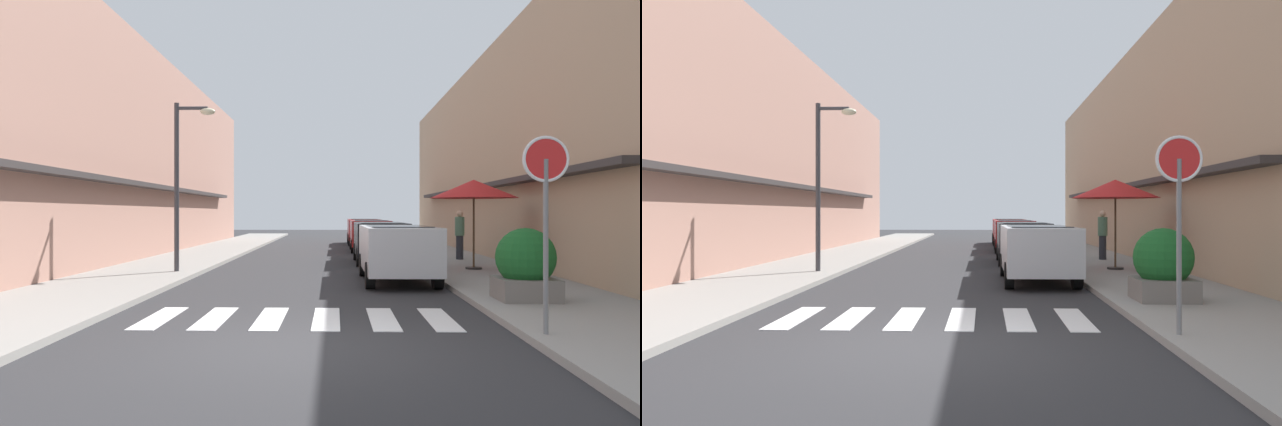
% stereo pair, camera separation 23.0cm
% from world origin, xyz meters
% --- Properties ---
extents(ground_plane, '(82.15, 82.15, 0.00)m').
position_xyz_m(ground_plane, '(0.00, 14.94, 0.00)').
color(ground_plane, '#2B2B2D').
extents(sidewalk_left, '(3.20, 52.28, 0.12)m').
position_xyz_m(sidewalk_left, '(-4.88, 14.94, 0.06)').
color(sidewalk_left, gray).
rests_on(sidewalk_left, ground_plane).
extents(sidewalk_right, '(3.20, 52.28, 0.12)m').
position_xyz_m(sidewalk_right, '(4.88, 14.94, 0.06)').
color(sidewalk_right, gray).
rests_on(sidewalk_right, ground_plane).
extents(building_row_left, '(5.50, 35.61, 8.28)m').
position_xyz_m(building_row_left, '(-8.97, 15.80, 4.14)').
color(building_row_left, '#A87A6B').
rests_on(building_row_left, ground_plane).
extents(building_row_right, '(5.50, 35.61, 8.13)m').
position_xyz_m(building_row_right, '(8.97, 15.80, 4.06)').
color(building_row_right, tan).
rests_on(building_row_right, ground_plane).
extents(crosswalk, '(5.20, 2.20, 0.01)m').
position_xyz_m(crosswalk, '(-0.00, 2.16, 0.01)').
color(crosswalk, silver).
rests_on(crosswalk, ground_plane).
extents(parked_car_near, '(1.84, 4.42, 1.47)m').
position_xyz_m(parked_car_near, '(2.23, 7.57, 0.92)').
color(parked_car_near, silver).
rests_on(parked_car_near, ground_plane).
extents(parked_car_mid, '(1.82, 4.11, 1.47)m').
position_xyz_m(parked_car_mid, '(2.23, 13.40, 0.92)').
color(parked_car_mid, black).
rests_on(parked_car_mid, ground_plane).
extents(parked_car_far, '(1.82, 4.37, 1.47)m').
position_xyz_m(parked_car_far, '(2.23, 19.97, 0.92)').
color(parked_car_far, maroon).
rests_on(parked_car_far, ground_plane).
extents(parked_car_distant, '(1.81, 4.08, 1.47)m').
position_xyz_m(parked_car_distant, '(2.23, 25.85, 0.92)').
color(parked_car_distant, maroon).
rests_on(parked_car_distant, ground_plane).
extents(round_street_sign, '(0.65, 0.07, 2.75)m').
position_xyz_m(round_street_sign, '(3.54, 0.40, 2.23)').
color(round_street_sign, slate).
rests_on(round_street_sign, sidewalk_right).
extents(street_lamp, '(1.19, 0.28, 4.85)m').
position_xyz_m(street_lamp, '(-3.75, 9.14, 3.12)').
color(street_lamp, '#38383D').
rests_on(street_lamp, sidewalk_left).
extents(cafe_umbrella, '(2.59, 2.59, 2.68)m').
position_xyz_m(cafe_umbrella, '(4.76, 10.00, 2.51)').
color(cafe_umbrella, '#262626').
rests_on(cafe_umbrella, sidewalk_right).
extents(planter_corner, '(1.14, 1.14, 1.39)m').
position_xyz_m(planter_corner, '(4.30, 3.66, 0.78)').
color(planter_corner, slate).
rests_on(planter_corner, sidewalk_right).
extents(pedestrian_walking_near, '(0.34, 0.34, 1.77)m').
position_xyz_m(pedestrian_walking_near, '(5.13, 13.77, 1.06)').
color(pedestrian_walking_near, '#282B33').
rests_on(pedestrian_walking_near, sidewalk_right).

